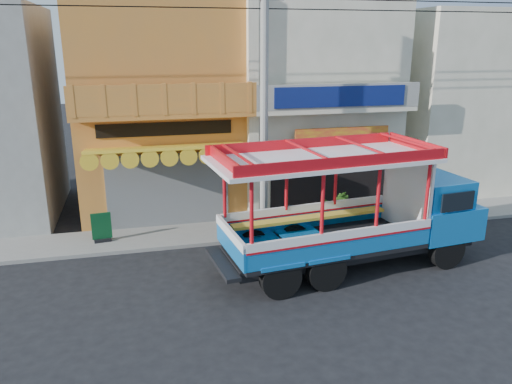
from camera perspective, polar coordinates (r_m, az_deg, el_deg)
The scene contains 12 objects.
ground at distance 14.40m, azimuth 8.14°, elevation -9.59°, with size 90.00×90.00×0.00m, color black.
sidewalk at distance 17.83m, azimuth 3.42°, elevation -3.91°, with size 30.00×2.00×0.12m, color slate.
shophouse_left at distance 20.03m, azimuth -11.00°, elevation 10.05°, with size 6.00×7.50×8.24m.
shophouse_right at distance 21.19m, azimuth 5.69°, elevation 10.63°, with size 6.00×6.75×8.24m.
party_pilaster at distance 17.40m, azimuth -0.37°, elevation 9.01°, with size 0.35×0.30×8.00m, color beige.
filler_building_right at distance 24.47m, azimuth 21.54°, elevation 9.66°, with size 6.00×6.00×7.60m, color beige.
utility_pole at distance 15.83m, azimuth 1.48°, elevation 11.99°, with size 28.00×0.26×9.00m.
songthaew_truck at distance 14.75m, azimuth 12.69°, elevation -1.76°, with size 8.09×3.38×3.67m.
green_sign at distance 16.95m, azimuth -17.22°, elevation -4.12°, with size 0.63×0.35×0.97m.
potted_plant_a at distance 17.98m, azimuth 8.60°, elevation -1.81°, with size 1.01×0.87×1.12m, color #2D5919.
potted_plant_b at distance 17.96m, azimuth 10.02°, elevation -1.95°, with size 0.60×0.48×1.09m, color #2D5919.
potted_plant_c at distance 19.93m, azimuth 18.61°, elevation -0.79°, with size 0.58×0.58×1.03m, color #2D5919.
Camera 1 is at (-4.98, -11.92, 6.36)m, focal length 35.00 mm.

